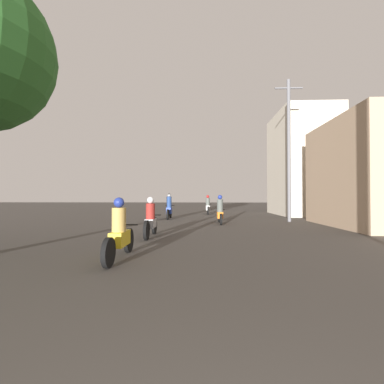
% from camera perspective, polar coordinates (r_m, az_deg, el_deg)
% --- Properties ---
extents(motorcycle_yellow, '(0.60, 2.10, 1.45)m').
position_cam_1_polar(motorcycle_yellow, '(6.29, -15.80, -8.98)').
color(motorcycle_yellow, black).
rests_on(motorcycle_yellow, ground_plane).
extents(motorcycle_silver, '(0.60, 2.10, 1.45)m').
position_cam_1_polar(motorcycle_silver, '(9.46, -9.17, -6.27)').
color(motorcycle_silver, black).
rests_on(motorcycle_silver, ground_plane).
extents(motorcycle_orange, '(0.60, 2.02, 1.54)m').
position_cam_1_polar(motorcycle_orange, '(13.90, 6.23, -4.46)').
color(motorcycle_orange, black).
rests_on(motorcycle_orange, ground_plane).
extents(motorcycle_blue, '(0.60, 2.11, 1.68)m').
position_cam_1_polar(motorcycle_blue, '(16.81, -5.10, -3.66)').
color(motorcycle_blue, black).
rests_on(motorcycle_blue, ground_plane).
extents(motorcycle_white, '(0.60, 2.14, 1.56)m').
position_cam_1_polar(motorcycle_white, '(21.11, 3.53, -3.24)').
color(motorcycle_white, black).
rests_on(motorcycle_white, ground_plane).
extents(building_right_far, '(4.05, 5.83, 8.06)m').
position_cam_1_polar(building_right_far, '(22.30, 23.25, 5.74)').
color(building_right_far, beige).
rests_on(building_right_far, ground_plane).
extents(utility_pole_far, '(1.60, 0.20, 8.28)m').
position_cam_1_polar(utility_pole_far, '(16.13, 20.73, 9.25)').
color(utility_pole_far, slate).
rests_on(utility_pole_far, ground_plane).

